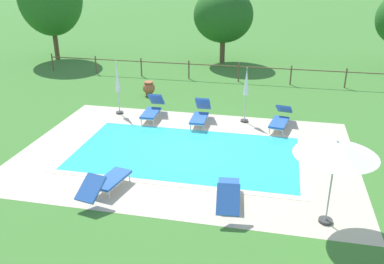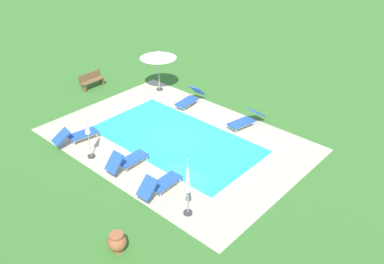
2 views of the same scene
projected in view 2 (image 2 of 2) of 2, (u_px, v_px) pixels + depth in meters
name	position (u px, v px, depth m)	size (l,w,h in m)	color
ground_plane	(176.00, 139.00, 18.62)	(160.00, 160.00, 0.00)	#3D752D
pool_deck_paving	(176.00, 139.00, 18.62)	(11.50, 8.01, 0.01)	beige
swimming_pool_water	(176.00, 139.00, 18.62)	(7.69, 4.20, 0.01)	#2DB7C6
pool_coping_rim	(176.00, 139.00, 18.62)	(8.17, 4.68, 0.01)	beige
sun_lounger_north_near_steps	(127.00, 160.00, 16.53)	(0.64, 1.91, 0.96)	#2856A8
sun_lounger_north_mid	(246.00, 120.00, 19.45)	(0.99, 2.10, 0.80)	#2856A8
sun_lounger_north_far	(77.00, 135.00, 18.26)	(0.94, 2.10, 0.80)	#2856A8
sun_lounger_north_end	(190.00, 99.00, 21.40)	(0.81, 2.00, 0.91)	#2856A8
sun_lounger_south_near_corner	(160.00, 184.00, 15.20)	(0.66, 1.94, 0.93)	#2856A8
patio_umbrella_open_foreground	(158.00, 55.00, 22.17)	(2.03, 2.03, 2.33)	#383838
patio_umbrella_closed_row_west	(87.00, 127.00, 16.65)	(0.32, 0.32, 2.31)	#383838
patio_umbrella_closed_row_mid_west	(188.00, 181.00, 13.62)	(0.32, 0.32, 2.35)	#383838
wooden_bench_lawn_side	(92.00, 80.00, 23.30)	(0.50, 1.51, 0.87)	brown
terracotta_urn_near_fence	(117.00, 242.00, 12.70)	(0.60, 0.60, 0.70)	#A85B38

